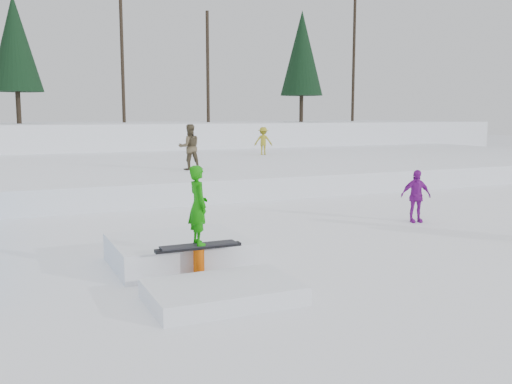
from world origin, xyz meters
name	(u,v)px	position (x,y,z in m)	size (l,w,h in m)	color
ground	(273,256)	(0.00, 0.00, 0.00)	(120.00, 120.00, 0.00)	white
snow_berm	(82,140)	(0.00, 30.00, 1.20)	(60.00, 14.00, 2.40)	white
snow_midrise	(123,170)	(0.00, 16.00, 0.40)	(50.00, 18.00, 0.80)	white
treeline	(175,49)	(6.18, 28.28, 7.45)	(40.24, 4.22, 10.50)	black
walker_olive	(189,147)	(1.65, 11.00, 1.71)	(0.88, 0.69, 1.81)	brown
walker_ygreen	(263,141)	(7.90, 17.48, 1.55)	(0.97, 0.56, 1.51)	olive
spectator_purple	(416,196)	(5.32, 1.81, 0.74)	(0.87, 0.36, 1.48)	#8A179A
jib_rail_feature	(189,258)	(-2.05, -0.58, 0.30)	(2.60, 4.40, 2.11)	white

